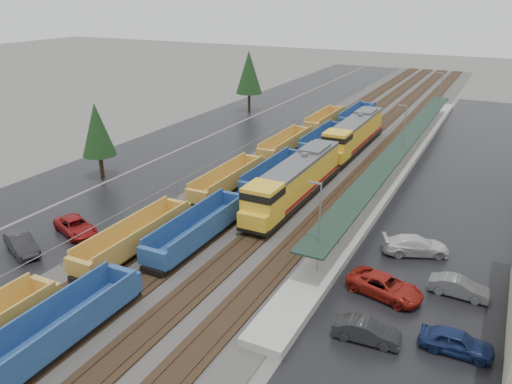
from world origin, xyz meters
The scene contains 20 objects.
ballast_strip centered at (0.00, 60.00, 0.04)m, with size 20.00×160.00×0.08m, color #302D2B.
trackbed centered at (0.00, 60.00, 0.16)m, with size 14.60×160.00×0.22m.
west_parking_lot centered at (-15.00, 60.00, 0.01)m, with size 10.00×160.00×0.02m, color black.
west_road centered at (-25.00, 60.00, 0.01)m, with size 9.00×160.00×0.02m, color black.
east_commuter_lot centered at (19.00, 50.00, 0.01)m, with size 16.00×100.00×0.02m, color black.
station_platform centered at (9.50, 50.01, 0.73)m, with size 3.00×80.00×8.00m.
chainlink_fence centered at (-9.50, 58.44, 1.61)m, with size 0.08×160.04×2.02m.
tree_west_near centered at (-22.00, 30.00, 5.82)m, with size 3.96×3.96×9.00m.
tree_west_far centered at (-23.00, 70.00, 7.12)m, with size 4.84×4.84×11.00m.
locomotive_lead centered at (2.00, 32.82, 2.48)m, with size 3.12×20.59×4.66m.
locomotive_trail centered at (2.00, 53.82, 2.48)m, with size 3.12×20.59×4.66m.
well_string_yellow centered at (-6.00, 25.05, 1.17)m, with size 2.64×92.87×2.34m.
well_string_blue centered at (-2.00, 29.06, 1.21)m, with size 2.79×95.14×2.48m.
parked_car_west_b centered at (-14.48, 12.33, 0.82)m, with size 4.97×1.73×1.64m, color black.
parked_car_west_c centered at (-13.09, 17.10, 0.73)m, with size 5.27×2.43×1.46m, color maroon.
parked_car_east_a centered at (15.00, 14.38, 0.72)m, with size 4.34×1.51×1.43m, color black.
parked_car_east_b centered at (14.79, 20.06, 0.78)m, with size 5.58×2.57×1.55m, color maroon.
parked_car_east_c centered at (15.59, 27.53, 0.80)m, with size 5.52×2.24×1.60m, color silver.
parked_car_east_d centered at (20.24, 15.81, 0.76)m, with size 4.45×1.79×1.51m, color navy.
parked_car_east_e centered at (19.65, 22.51, 0.70)m, with size 4.27×1.49×1.41m, color slate.
Camera 1 is at (20.70, -12.17, 20.85)m, focal length 35.00 mm.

